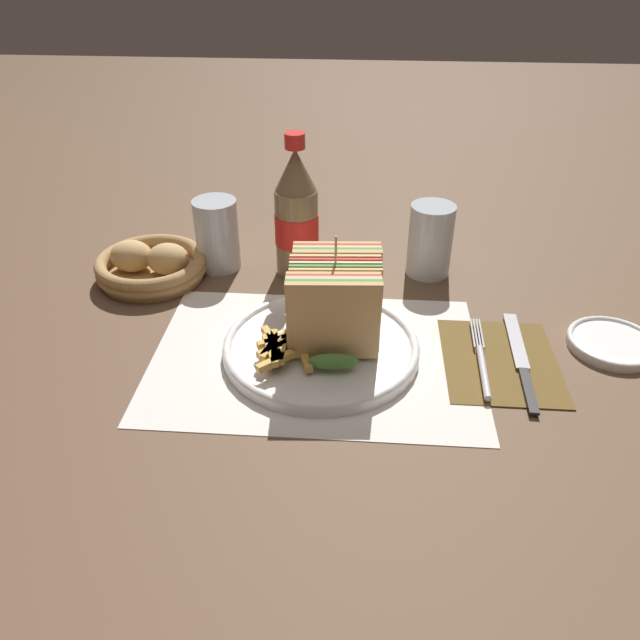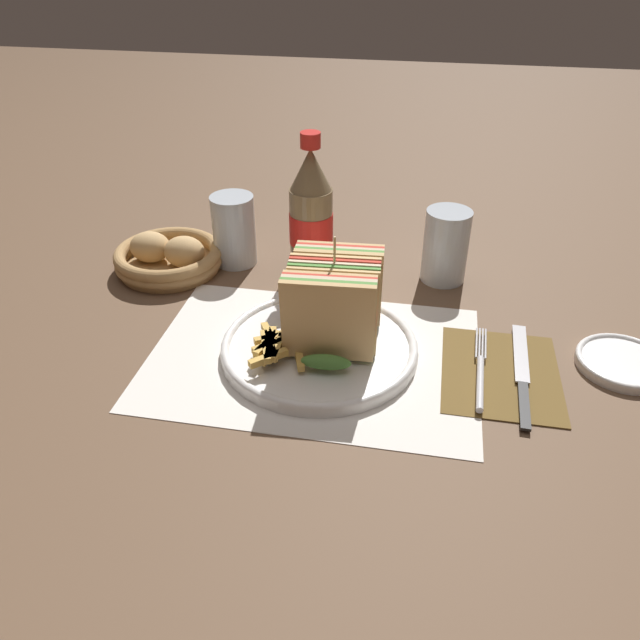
{
  "view_description": "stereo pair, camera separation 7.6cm",
  "coord_description": "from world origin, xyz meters",
  "px_view_note": "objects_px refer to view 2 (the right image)",
  "views": [
    {
      "loc": [
        0.05,
        -0.65,
        0.5
      ],
      "look_at": [
        -0.0,
        0.05,
        0.04
      ],
      "focal_mm": 35.0,
      "sensor_mm": 36.0,
      "label": 1
    },
    {
      "loc": [
        0.12,
        -0.64,
        0.5
      ],
      "look_at": [
        -0.0,
        0.05,
        0.04
      ],
      "focal_mm": 35.0,
      "sensor_mm": 36.0,
      "label": 2
    }
  ],
  "objects_px": {
    "glass_far": "(234,235)",
    "side_saucer": "(623,362)",
    "club_sandwich": "(334,303)",
    "plate_main": "(317,347)",
    "glass_near": "(445,251)",
    "coke_bottle_near": "(311,216)",
    "bread_basket": "(169,257)",
    "fork": "(480,374)",
    "knife": "(522,374)"
  },
  "relations": [
    {
      "from": "plate_main",
      "to": "club_sandwich",
      "type": "height_order",
      "value": "club_sandwich"
    },
    {
      "from": "glass_near",
      "to": "coke_bottle_near",
      "type": "bearing_deg",
      "value": -176.29
    },
    {
      "from": "coke_bottle_near",
      "to": "bread_basket",
      "type": "bearing_deg",
      "value": -170.99
    },
    {
      "from": "fork",
      "to": "glass_near",
      "type": "distance_m",
      "value": 0.26
    },
    {
      "from": "bread_basket",
      "to": "side_saucer",
      "type": "height_order",
      "value": "bread_basket"
    },
    {
      "from": "plate_main",
      "to": "coke_bottle_near",
      "type": "bearing_deg",
      "value": 103.15
    },
    {
      "from": "coke_bottle_near",
      "to": "side_saucer",
      "type": "bearing_deg",
      "value": -21.76
    },
    {
      "from": "club_sandwich",
      "to": "knife",
      "type": "height_order",
      "value": "club_sandwich"
    },
    {
      "from": "knife",
      "to": "bread_basket",
      "type": "distance_m",
      "value": 0.58
    },
    {
      "from": "side_saucer",
      "to": "bread_basket",
      "type": "bearing_deg",
      "value": 168.18
    },
    {
      "from": "club_sandwich",
      "to": "glass_near",
      "type": "bearing_deg",
      "value": 58.28
    },
    {
      "from": "fork",
      "to": "side_saucer",
      "type": "distance_m",
      "value": 0.19
    },
    {
      "from": "glass_near",
      "to": "side_saucer",
      "type": "xyz_separation_m",
      "value": [
        0.24,
        -0.19,
        -0.04
      ]
    },
    {
      "from": "plate_main",
      "to": "glass_far",
      "type": "bearing_deg",
      "value": 128.45
    },
    {
      "from": "club_sandwich",
      "to": "plate_main",
      "type": "bearing_deg",
      "value": -155.11
    },
    {
      "from": "glass_near",
      "to": "side_saucer",
      "type": "bearing_deg",
      "value": -39.19
    },
    {
      "from": "fork",
      "to": "side_saucer",
      "type": "bearing_deg",
      "value": 20.86
    },
    {
      "from": "fork",
      "to": "bread_basket",
      "type": "height_order",
      "value": "bread_basket"
    },
    {
      "from": "fork",
      "to": "knife",
      "type": "height_order",
      "value": "fork"
    },
    {
      "from": "club_sandwich",
      "to": "knife",
      "type": "relative_size",
      "value": 0.71
    },
    {
      "from": "glass_far",
      "to": "side_saucer",
      "type": "relative_size",
      "value": 0.98
    },
    {
      "from": "fork",
      "to": "coke_bottle_near",
      "type": "height_order",
      "value": "coke_bottle_near"
    },
    {
      "from": "plate_main",
      "to": "side_saucer",
      "type": "relative_size",
      "value": 2.2
    },
    {
      "from": "plate_main",
      "to": "knife",
      "type": "height_order",
      "value": "plate_main"
    },
    {
      "from": "plate_main",
      "to": "club_sandwich",
      "type": "xyz_separation_m",
      "value": [
        0.02,
        0.01,
        0.06
      ]
    },
    {
      "from": "coke_bottle_near",
      "to": "glass_near",
      "type": "bearing_deg",
      "value": 3.71
    },
    {
      "from": "coke_bottle_near",
      "to": "glass_far",
      "type": "distance_m",
      "value": 0.14
    },
    {
      "from": "coke_bottle_near",
      "to": "side_saucer",
      "type": "distance_m",
      "value": 0.49
    },
    {
      "from": "knife",
      "to": "plate_main",
      "type": "bearing_deg",
      "value": -178.52
    },
    {
      "from": "club_sandwich",
      "to": "knife",
      "type": "distance_m",
      "value": 0.26
    },
    {
      "from": "glass_near",
      "to": "side_saucer",
      "type": "relative_size",
      "value": 0.98
    },
    {
      "from": "coke_bottle_near",
      "to": "glass_near",
      "type": "height_order",
      "value": "coke_bottle_near"
    },
    {
      "from": "bread_basket",
      "to": "fork",
      "type": "bearing_deg",
      "value": -22.3
    },
    {
      "from": "bread_basket",
      "to": "club_sandwich",
      "type": "bearing_deg",
      "value": -30.1
    },
    {
      "from": "coke_bottle_near",
      "to": "glass_near",
      "type": "distance_m",
      "value": 0.22
    },
    {
      "from": "glass_far",
      "to": "bread_basket",
      "type": "xyz_separation_m",
      "value": [
        -0.1,
        -0.05,
        -0.03
      ]
    },
    {
      "from": "plate_main",
      "to": "fork",
      "type": "height_order",
      "value": "plate_main"
    },
    {
      "from": "fork",
      "to": "glass_near",
      "type": "relative_size",
      "value": 1.5
    },
    {
      "from": "glass_far",
      "to": "fork",
      "type": "bearing_deg",
      "value": -32.14
    },
    {
      "from": "fork",
      "to": "glass_far",
      "type": "xyz_separation_m",
      "value": [
        -0.4,
        0.25,
        0.04
      ]
    },
    {
      "from": "coke_bottle_near",
      "to": "glass_far",
      "type": "height_order",
      "value": "coke_bottle_near"
    },
    {
      "from": "knife",
      "to": "coke_bottle_near",
      "type": "height_order",
      "value": "coke_bottle_near"
    },
    {
      "from": "knife",
      "to": "coke_bottle_near",
      "type": "xyz_separation_m",
      "value": [
        -0.32,
        0.23,
        0.09
      ]
    },
    {
      "from": "glass_far",
      "to": "plate_main",
      "type": "bearing_deg",
      "value": -51.55
    },
    {
      "from": "club_sandwich",
      "to": "coke_bottle_near",
      "type": "height_order",
      "value": "coke_bottle_near"
    },
    {
      "from": "knife",
      "to": "side_saucer",
      "type": "distance_m",
      "value": 0.14
    },
    {
      "from": "plate_main",
      "to": "fork",
      "type": "xyz_separation_m",
      "value": [
        0.21,
        -0.02,
        -0.0
      ]
    },
    {
      "from": "side_saucer",
      "to": "club_sandwich",
      "type": "bearing_deg",
      "value": -174.89
    },
    {
      "from": "glass_near",
      "to": "glass_far",
      "type": "bearing_deg",
      "value": -179.12
    },
    {
      "from": "glass_near",
      "to": "bread_basket",
      "type": "bearing_deg",
      "value": -173.51
    }
  ]
}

